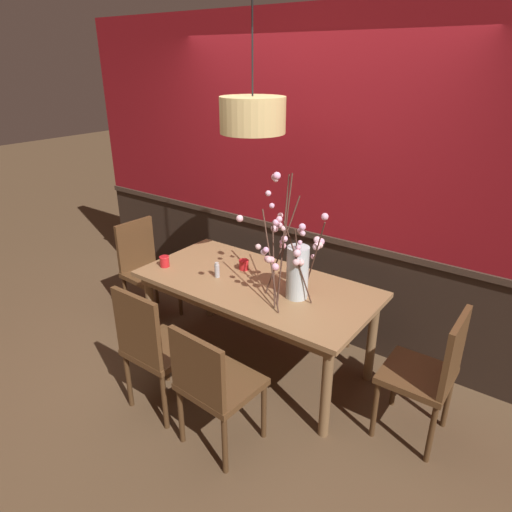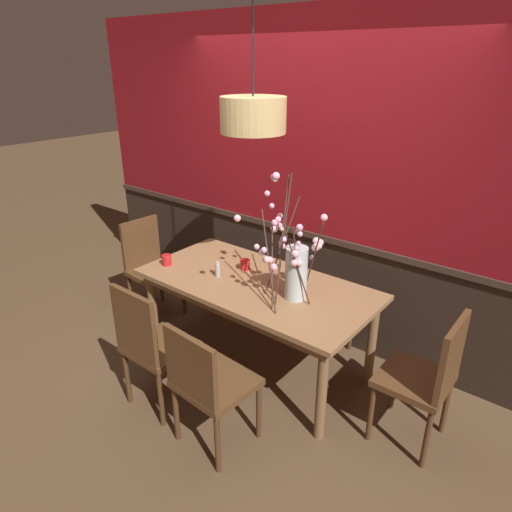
{
  "view_description": "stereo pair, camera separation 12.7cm",
  "coord_description": "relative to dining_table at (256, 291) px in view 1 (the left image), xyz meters",
  "views": [
    {
      "loc": [
        1.85,
        -2.51,
        2.32
      ],
      "look_at": [
        0.0,
        0.0,
        0.97
      ],
      "focal_mm": 32.04,
      "sensor_mm": 36.0,
      "label": 1
    },
    {
      "loc": [
        1.95,
        -2.43,
        2.32
      ],
      "look_at": [
        0.0,
        0.0,
        0.97
      ],
      "focal_mm": 32.04,
      "sensor_mm": 36.0,
      "label": 2
    }
  ],
  "objects": [
    {
      "name": "chair_far_side_left",
      "position": [
        -0.25,
        0.89,
        -0.15
      ],
      "size": [
        0.44,
        0.44,
        0.95
      ],
      "color": "brown",
      "rests_on": "ground"
    },
    {
      "name": "vase_with_blossoms",
      "position": [
        0.36,
        -0.03,
        0.32
      ],
      "size": [
        0.48,
        0.54,
        0.88
      ],
      "color": "silver",
      "rests_on": "dining_table"
    },
    {
      "name": "chair_far_side_right",
      "position": [
        0.29,
        0.9,
        -0.13
      ],
      "size": [
        0.49,
        0.46,
        0.96
      ],
      "color": "brown",
      "rests_on": "ground"
    },
    {
      "name": "chair_head_east_end",
      "position": [
        1.35,
        0.01,
        -0.14
      ],
      "size": [
        0.42,
        0.43,
        0.94
      ],
      "color": "brown",
      "rests_on": "ground"
    },
    {
      "name": "chair_near_side_left",
      "position": [
        -0.25,
        -0.84,
        -0.13
      ],
      "size": [
        0.43,
        0.42,
        0.97
      ],
      "color": "brown",
      "rests_on": "ground"
    },
    {
      "name": "chair_head_west_end",
      "position": [
        -1.33,
        0.03,
        -0.15
      ],
      "size": [
        0.46,
        0.45,
        0.93
      ],
      "color": "brown",
      "rests_on": "ground"
    },
    {
      "name": "back_wall",
      "position": [
        0.0,
        0.77,
        0.67
      ],
      "size": [
        5.1,
        0.14,
        2.69
      ],
      "color": "#2D2119",
      "rests_on": "ground"
    },
    {
      "name": "ground_plane",
      "position": [
        0.0,
        0.0,
        -0.67
      ],
      "size": [
        24.0,
        24.0,
        0.0
      ],
      "primitive_type": "plane",
      "color": "brown"
    },
    {
      "name": "pendant_lamp",
      "position": [
        -0.07,
        0.06,
        1.3
      ],
      "size": [
        0.45,
        0.45,
        0.85
      ],
      "color": "tan"
    },
    {
      "name": "chair_near_side_right",
      "position": [
        0.31,
        -0.86,
        -0.17
      ],
      "size": [
        0.47,
        0.45,
        0.89
      ],
      "color": "brown",
      "rests_on": "ground"
    },
    {
      "name": "candle_holder_nearer_center",
      "position": [
        -0.77,
        -0.22,
        0.13
      ],
      "size": [
        0.08,
        0.08,
        0.09
      ],
      "color": "red",
      "rests_on": "dining_table"
    },
    {
      "name": "candle_holder_nearer_edge",
      "position": [
        -0.21,
        0.12,
        0.12
      ],
      "size": [
        0.08,
        0.08,
        0.08
      ],
      "color": "red",
      "rests_on": "dining_table"
    },
    {
      "name": "dining_table",
      "position": [
        0.0,
        0.0,
        0.0
      ],
      "size": [
        1.83,
        0.9,
        0.75
      ],
      "color": "#997047",
      "rests_on": "ground"
    },
    {
      "name": "condiment_bottle",
      "position": [
        -0.29,
        -0.11,
        0.14
      ],
      "size": [
        0.04,
        0.04,
        0.12
      ],
      "color": "#ADADB2",
      "rests_on": "dining_table"
    }
  ]
}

